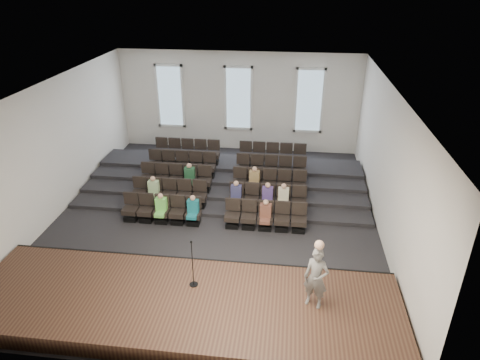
% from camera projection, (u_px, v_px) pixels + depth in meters
% --- Properties ---
extents(ground, '(14.00, 14.00, 0.00)m').
position_uv_depth(ground, '(216.00, 217.00, 16.34)').
color(ground, black).
rests_on(ground, ground).
extents(ceiling, '(12.00, 14.00, 0.02)m').
position_uv_depth(ceiling, '(212.00, 87.00, 14.11)').
color(ceiling, white).
rests_on(ceiling, ground).
extents(wall_back, '(12.00, 0.04, 5.00)m').
position_uv_depth(wall_back, '(239.00, 102.00, 21.47)').
color(wall_back, silver).
rests_on(wall_back, ground).
extents(wall_front, '(12.00, 0.04, 5.00)m').
position_uv_depth(wall_front, '(155.00, 288.00, 8.99)').
color(wall_front, silver).
rests_on(wall_front, ground).
extents(wall_left, '(0.04, 14.00, 5.00)m').
position_uv_depth(wall_left, '(55.00, 149.00, 15.89)').
color(wall_left, silver).
rests_on(wall_left, ground).
extents(wall_right, '(0.04, 14.00, 5.00)m').
position_uv_depth(wall_right, '(388.00, 165.00, 14.57)').
color(wall_right, silver).
rests_on(wall_right, ground).
extents(stage, '(11.80, 3.60, 0.50)m').
position_uv_depth(stage, '(184.00, 305.00, 11.69)').
color(stage, '#462E1E').
rests_on(stage, ground).
extents(stage_lip, '(11.80, 0.06, 0.52)m').
position_uv_depth(stage_lip, '(197.00, 265.00, 13.27)').
color(stage_lip, black).
rests_on(stage_lip, ground).
extents(risers, '(11.80, 4.80, 0.60)m').
position_uv_depth(risers, '(228.00, 176.00, 19.07)').
color(risers, black).
rests_on(risers, ground).
extents(seating_rows, '(6.80, 4.70, 1.67)m').
position_uv_depth(seating_rows, '(222.00, 183.00, 17.41)').
color(seating_rows, black).
rests_on(seating_rows, ground).
extents(windows, '(8.44, 0.10, 3.24)m').
position_uv_depth(windows, '(238.00, 99.00, 21.32)').
color(windows, white).
rests_on(windows, wall_back).
extents(audience, '(5.45, 2.64, 1.10)m').
position_uv_depth(audience, '(222.00, 194.00, 16.25)').
color(audience, '#71D756').
rests_on(audience, seating_rows).
extents(speaker, '(0.74, 0.61, 1.75)m').
position_uv_depth(speaker, '(316.00, 278.00, 10.99)').
color(speaker, '#63615E').
rests_on(speaker, stage).
extents(mic_stand, '(0.25, 0.25, 1.49)m').
position_uv_depth(mic_stand, '(193.00, 272.00, 11.88)').
color(mic_stand, black).
rests_on(mic_stand, stage).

